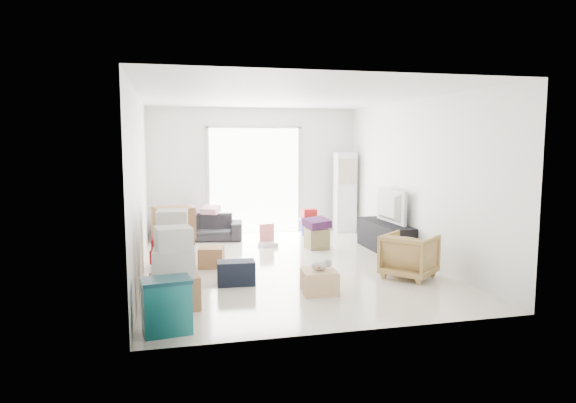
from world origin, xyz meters
The scene contains 21 objects.
room_shell centered at (0.00, 0.00, 1.35)m, with size 4.98×6.48×3.18m.
sliding_door centered at (0.00, 2.98, 1.24)m, with size 2.10×0.04×2.33m.
ac_tower centered at (1.95, 2.65, 0.88)m, with size 0.45×0.30×1.75m, color white.
tv_console centered at (2.00, 0.61, 0.26)m, with size 0.47×1.58×0.53m, color black.
television centered at (2.00, 0.61, 0.60)m, with size 1.05×0.60×0.14m, color black.
sofa centered at (-1.25, 2.50, 0.34)m, with size 1.76×0.51×0.69m, color #29292F.
pillow_left centered at (-1.49, 2.54, 0.75)m, with size 0.40×0.31×0.13m, color #C58F9E.
pillow_right centered at (-0.99, 2.54, 0.74)m, with size 0.33×0.26×0.11m, color #C58F9E.
armchair centered at (1.59, -1.16, 0.36)m, with size 0.70×0.65×0.72m, color tan.
storage_bins centered at (-1.90, -2.58, 0.29)m, with size 0.55×0.42×0.58m.
box_stack_a centered at (-1.80, -1.80, 0.45)m, with size 0.60×0.52×0.99m.
box_stack_b centered at (-1.80, -0.93, 0.47)m, with size 0.62×0.54×1.08m.
box_stack_c centered at (-1.77, 0.31, 0.47)m, with size 0.69×0.69×0.96m.
loose_box centered at (-1.19, 0.15, 0.16)m, with size 0.38×0.38×0.32m, color #9B7346.
duffel_bag centered at (-0.95, -0.94, 0.17)m, with size 0.52×0.31×0.33m, color black.
ottoman centered at (0.84, 1.09, 0.19)m, with size 0.38×0.38×0.38m, color olive.
blanket centered at (0.84, 1.09, 0.45)m, with size 0.42×0.42×0.14m, color #4A2051.
kids_table centered at (1.04, 2.29, 0.41)m, with size 0.45×0.45×0.58m.
toy_walker centered at (0.00, 1.55, 0.12)m, with size 0.36×0.33×0.42m.
wood_crate centered at (0.08, -1.59, 0.15)m, with size 0.45×0.45×0.30m, color tan.
plush_bunny centered at (0.11, -1.58, 0.37)m, with size 0.29×0.17×0.14m.
Camera 1 is at (-1.88, -7.93, 2.01)m, focal length 32.00 mm.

